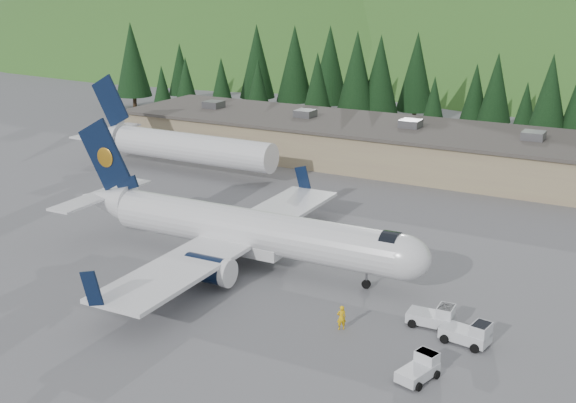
{
  "coord_description": "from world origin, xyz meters",
  "views": [
    {
      "loc": [
        29.76,
        -47.95,
        23.05
      ],
      "look_at": [
        0.0,
        6.0,
        4.0
      ],
      "focal_mm": 45.0,
      "sensor_mm": 36.0,
      "label": 1
    }
  ],
  "objects_px": {
    "baggage_tug_b": "(469,334)",
    "baggage_tug_c": "(420,368)",
    "second_airliner": "(175,145)",
    "baggage_tug_a": "(435,317)",
    "terminal_building": "(373,143)",
    "airliner": "(243,230)",
    "ramp_worker": "(341,318)"
  },
  "relations": [
    {
      "from": "baggage_tug_c",
      "to": "terminal_building",
      "type": "xyz_separation_m",
      "value": [
        -23.18,
        48.48,
        1.95
      ]
    },
    {
      "from": "second_airliner",
      "to": "ramp_worker",
      "type": "xyz_separation_m",
      "value": [
        36.26,
        -28.98,
        -2.44
      ]
    },
    {
      "from": "second_airliner",
      "to": "baggage_tug_a",
      "type": "xyz_separation_m",
      "value": [
        41.73,
        -25.49,
        -2.58
      ]
    },
    {
      "from": "baggage_tug_b",
      "to": "baggage_tug_c",
      "type": "height_order",
      "value": "baggage_tug_b"
    },
    {
      "from": "airliner",
      "to": "baggage_tug_c",
      "type": "relative_size",
      "value": 10.86
    },
    {
      "from": "baggage_tug_a",
      "to": "terminal_building",
      "type": "bearing_deg",
      "value": 115.28
    },
    {
      "from": "baggage_tug_a",
      "to": "terminal_building",
      "type": "xyz_separation_m",
      "value": [
        -21.82,
        41.49,
        1.88
      ]
    },
    {
      "from": "airliner",
      "to": "baggage_tug_a",
      "type": "bearing_deg",
      "value": -12.25
    },
    {
      "from": "second_airliner",
      "to": "baggage_tug_c",
      "type": "bearing_deg",
      "value": -37.0
    },
    {
      "from": "baggage_tug_c",
      "to": "ramp_worker",
      "type": "distance_m",
      "value": 7.68
    },
    {
      "from": "airliner",
      "to": "terminal_building",
      "type": "bearing_deg",
      "value": 94.82
    },
    {
      "from": "ramp_worker",
      "to": "terminal_building",
      "type": "bearing_deg",
      "value": -109.93
    },
    {
      "from": "second_airliner",
      "to": "ramp_worker",
      "type": "height_order",
      "value": "second_airliner"
    },
    {
      "from": "ramp_worker",
      "to": "second_airliner",
      "type": "bearing_deg",
      "value": -78.54
    },
    {
      "from": "baggage_tug_c",
      "to": "terminal_building",
      "type": "relative_size",
      "value": 0.04
    },
    {
      "from": "airliner",
      "to": "ramp_worker",
      "type": "xyz_separation_m",
      "value": [
        12.32,
        -6.96,
        -2.1
      ]
    },
    {
      "from": "baggage_tug_b",
      "to": "ramp_worker",
      "type": "bearing_deg",
      "value": -157.0
    },
    {
      "from": "baggage_tug_a",
      "to": "baggage_tug_b",
      "type": "height_order",
      "value": "baggage_tug_b"
    },
    {
      "from": "baggage_tug_c",
      "to": "terminal_building",
      "type": "distance_m",
      "value": 53.77
    },
    {
      "from": "baggage_tug_a",
      "to": "baggage_tug_b",
      "type": "relative_size",
      "value": 0.95
    },
    {
      "from": "baggage_tug_c",
      "to": "airliner",
      "type": "bearing_deg",
      "value": 77.11
    },
    {
      "from": "baggage_tug_b",
      "to": "terminal_building",
      "type": "bearing_deg",
      "value": 128.33
    },
    {
      "from": "second_airliner",
      "to": "baggage_tug_c",
      "type": "height_order",
      "value": "second_airliner"
    },
    {
      "from": "second_airliner",
      "to": "baggage_tug_b",
      "type": "relative_size",
      "value": 8.16
    },
    {
      "from": "baggage_tug_b",
      "to": "baggage_tug_a",
      "type": "bearing_deg",
      "value": 162.79
    },
    {
      "from": "airliner",
      "to": "baggage_tug_c",
      "type": "height_order",
      "value": "airliner"
    },
    {
      "from": "second_airliner",
      "to": "baggage_tug_c",
      "type": "distance_m",
      "value": 54.02
    },
    {
      "from": "baggage_tug_b",
      "to": "terminal_building",
      "type": "relative_size",
      "value": 0.05
    },
    {
      "from": "baggage_tug_b",
      "to": "terminal_building",
      "type": "distance_m",
      "value": 49.44
    },
    {
      "from": "baggage_tug_c",
      "to": "second_airliner",
      "type": "bearing_deg",
      "value": 68.73
    },
    {
      "from": "baggage_tug_a",
      "to": "baggage_tug_b",
      "type": "bearing_deg",
      "value": -28.11
    },
    {
      "from": "baggage_tug_c",
      "to": "terminal_building",
      "type": "height_order",
      "value": "terminal_building"
    }
  ]
}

